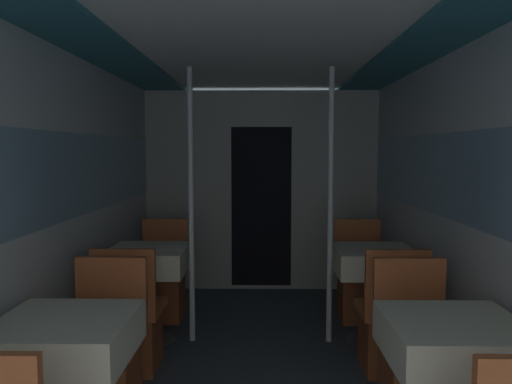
{
  "coord_description": "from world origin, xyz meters",
  "views": [
    {
      "loc": [
        0.02,
        -1.23,
        1.5
      ],
      "look_at": [
        -0.04,
        2.98,
        1.15
      ],
      "focal_mm": 35.0,
      "sensor_mm": 36.0,
      "label": 1
    }
  ],
  "objects_px": {
    "dining_table_left_1": "(148,265)",
    "dining_table_right_0": "(454,350)",
    "chair_right_near_1": "(390,331)",
    "chair_left_near_1": "(131,330)",
    "dining_table_left_0": "(65,348)",
    "chair_right_far_1": "(360,288)",
    "dining_table_right_1": "(373,266)",
    "chair_left_far_0": "(104,367)",
    "support_pole_right_1": "(330,207)",
    "chair_left_far_1": "(163,287)",
    "chair_right_far_0": "(416,369)",
    "support_pole_left_1": "(191,207)"
  },
  "relations": [
    {
      "from": "dining_table_left_1",
      "to": "dining_table_right_0",
      "type": "distance_m",
      "value": 2.41
    },
    {
      "from": "dining_table_right_0",
      "to": "chair_right_near_1",
      "type": "xyz_separation_m",
      "value": [
        0.0,
        1.11,
        -0.33
      ]
    },
    {
      "from": "chair_left_near_1",
      "to": "dining_table_left_0",
      "type": "bearing_deg",
      "value": -90.0
    },
    {
      "from": "chair_left_near_1",
      "to": "chair_right_far_1",
      "type": "relative_size",
      "value": 1.0
    },
    {
      "from": "dining_table_right_1",
      "to": "chair_left_far_0",
      "type": "bearing_deg",
      "value": -147.76
    },
    {
      "from": "dining_table_right_0",
      "to": "chair_right_far_1",
      "type": "distance_m",
      "value": 2.2
    },
    {
      "from": "dining_table_left_1",
      "to": "dining_table_right_0",
      "type": "height_order",
      "value": "same"
    },
    {
      "from": "dining_table_right_1",
      "to": "support_pole_right_1",
      "type": "distance_m",
      "value": 0.57
    },
    {
      "from": "chair_left_far_0",
      "to": "dining_table_right_0",
      "type": "distance_m",
      "value": 1.87
    },
    {
      "from": "chair_right_far_1",
      "to": "support_pole_right_1",
      "type": "relative_size",
      "value": 0.41
    },
    {
      "from": "chair_left_near_1",
      "to": "chair_left_far_1",
      "type": "relative_size",
      "value": 1.0
    },
    {
      "from": "dining_table_left_0",
      "to": "dining_table_left_1",
      "type": "xyz_separation_m",
      "value": [
        0.0,
        1.64,
        0.0
      ]
    },
    {
      "from": "chair_right_far_0",
      "to": "chair_right_near_1",
      "type": "relative_size",
      "value": 1.0
    },
    {
      "from": "dining_table_left_1",
      "to": "chair_right_far_0",
      "type": "relative_size",
      "value": 0.85
    },
    {
      "from": "chair_left_far_1",
      "to": "chair_right_far_0",
      "type": "relative_size",
      "value": 1.0
    },
    {
      "from": "chair_left_near_1",
      "to": "chair_right_far_1",
      "type": "distance_m",
      "value": 2.06
    },
    {
      "from": "dining_table_right_1",
      "to": "chair_right_near_1",
      "type": "distance_m",
      "value": 0.62
    },
    {
      "from": "dining_table_right_0",
      "to": "chair_right_far_0",
      "type": "xyz_separation_m",
      "value": [
        0.0,
        0.53,
        -0.33
      ]
    },
    {
      "from": "chair_left_near_1",
      "to": "chair_left_far_1",
      "type": "distance_m",
      "value": 1.06
    },
    {
      "from": "chair_left_far_0",
      "to": "chair_right_far_1",
      "type": "distance_m",
      "value": 2.41
    },
    {
      "from": "support_pole_left_1",
      "to": "dining_table_right_1",
      "type": "height_order",
      "value": "support_pole_left_1"
    },
    {
      "from": "dining_table_right_0",
      "to": "dining_table_left_0",
      "type": "bearing_deg",
      "value": 180.0
    },
    {
      "from": "dining_table_left_0",
      "to": "dining_table_right_0",
      "type": "relative_size",
      "value": 1.0
    },
    {
      "from": "dining_table_right_0",
      "to": "dining_table_right_1",
      "type": "relative_size",
      "value": 1.0
    },
    {
      "from": "dining_table_right_0",
      "to": "support_pole_right_1",
      "type": "distance_m",
      "value": 1.74
    },
    {
      "from": "dining_table_left_0",
      "to": "chair_left_near_1",
      "type": "relative_size",
      "value": 0.85
    },
    {
      "from": "dining_table_right_0",
      "to": "dining_table_right_1",
      "type": "xyz_separation_m",
      "value": [
        0.0,
        1.64,
        0.0
      ]
    },
    {
      "from": "chair_right_far_0",
      "to": "chair_left_far_0",
      "type": "bearing_deg",
      "value": 0.0
    },
    {
      "from": "chair_left_near_1",
      "to": "support_pole_right_1",
      "type": "bearing_deg",
      "value": 20.54
    },
    {
      "from": "dining_table_right_0",
      "to": "chair_right_near_1",
      "type": "bearing_deg",
      "value": 90.0
    },
    {
      "from": "chair_left_far_1",
      "to": "support_pole_right_1",
      "type": "distance_m",
      "value": 1.71
    },
    {
      "from": "dining_table_left_1",
      "to": "support_pole_left_1",
      "type": "distance_m",
      "value": 0.57
    },
    {
      "from": "chair_right_near_1",
      "to": "chair_left_far_0",
      "type": "bearing_deg",
      "value": -161.8
    },
    {
      "from": "dining_table_left_1",
      "to": "support_pole_right_1",
      "type": "relative_size",
      "value": 0.35
    },
    {
      "from": "chair_left_near_1",
      "to": "chair_right_near_1",
      "type": "bearing_deg",
      "value": 0.0
    },
    {
      "from": "dining_table_left_0",
      "to": "chair_right_far_1",
      "type": "bearing_deg",
      "value": 51.0
    },
    {
      "from": "chair_left_near_1",
      "to": "support_pole_left_1",
      "type": "distance_m",
      "value": 1.01
    },
    {
      "from": "chair_right_near_1",
      "to": "support_pole_right_1",
      "type": "height_order",
      "value": "support_pole_right_1"
    },
    {
      "from": "chair_left_far_0",
      "to": "support_pole_left_1",
      "type": "relative_size",
      "value": 0.41
    },
    {
      "from": "chair_left_near_1",
      "to": "chair_left_far_1",
      "type": "xyz_separation_m",
      "value": [
        0.0,
        1.06,
        0.0
      ]
    },
    {
      "from": "dining_table_left_0",
      "to": "chair_left_far_0",
      "type": "relative_size",
      "value": 0.85
    },
    {
      "from": "chair_left_far_1",
      "to": "chair_right_far_1",
      "type": "relative_size",
      "value": 1.0
    },
    {
      "from": "chair_right_far_0",
      "to": "dining_table_right_1",
      "type": "distance_m",
      "value": 1.16
    },
    {
      "from": "dining_table_left_0",
      "to": "chair_left_near_1",
      "type": "distance_m",
      "value": 1.16
    },
    {
      "from": "dining_table_left_0",
      "to": "chair_right_near_1",
      "type": "xyz_separation_m",
      "value": [
        1.76,
        1.11,
        -0.33
      ]
    },
    {
      "from": "support_pole_left_1",
      "to": "chair_right_far_1",
      "type": "bearing_deg",
      "value": 20.54
    },
    {
      "from": "chair_left_far_1",
      "to": "chair_right_near_1",
      "type": "bearing_deg",
      "value": 148.86
    },
    {
      "from": "chair_left_far_0",
      "to": "dining_table_right_0",
      "type": "height_order",
      "value": "chair_left_far_0"
    },
    {
      "from": "chair_left_far_1",
      "to": "chair_right_far_0",
      "type": "distance_m",
      "value": 2.41
    },
    {
      "from": "dining_table_left_1",
      "to": "chair_right_far_1",
      "type": "distance_m",
      "value": 1.87
    }
  ]
}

